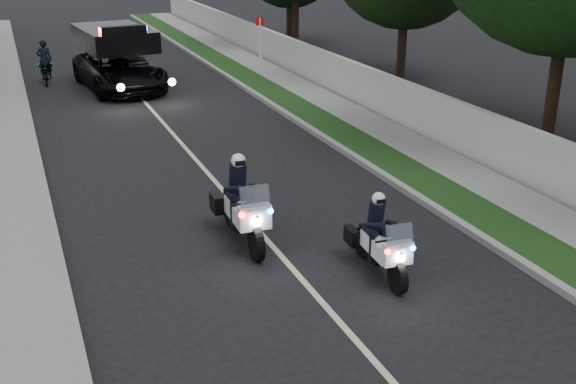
# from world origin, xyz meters

# --- Properties ---
(ground) EXTENTS (120.00, 120.00, 0.00)m
(ground) POSITION_xyz_m (0.00, 0.00, 0.00)
(ground) COLOR black
(ground) RESTS_ON ground
(curb_right) EXTENTS (0.20, 60.00, 0.15)m
(curb_right) POSITION_xyz_m (4.10, 10.00, 0.07)
(curb_right) COLOR gray
(curb_right) RESTS_ON ground
(grass_verge) EXTENTS (1.20, 60.00, 0.16)m
(grass_verge) POSITION_xyz_m (4.80, 10.00, 0.08)
(grass_verge) COLOR #193814
(grass_verge) RESTS_ON ground
(sidewalk_right) EXTENTS (1.40, 60.00, 0.16)m
(sidewalk_right) POSITION_xyz_m (6.10, 10.00, 0.08)
(sidewalk_right) COLOR gray
(sidewalk_right) RESTS_ON ground
(property_wall) EXTENTS (0.22, 60.00, 1.50)m
(property_wall) POSITION_xyz_m (7.10, 10.00, 0.75)
(property_wall) COLOR beige
(property_wall) RESTS_ON ground
(curb_left) EXTENTS (0.20, 60.00, 0.15)m
(curb_left) POSITION_xyz_m (-4.10, 10.00, 0.07)
(curb_left) COLOR gray
(curb_left) RESTS_ON ground
(lane_marking) EXTENTS (0.12, 50.00, 0.01)m
(lane_marking) POSITION_xyz_m (0.00, 10.00, 0.00)
(lane_marking) COLOR #BFB78C
(lane_marking) RESTS_ON ground
(police_moto_left) EXTENTS (0.83, 2.21, 1.86)m
(police_moto_left) POSITION_xyz_m (-0.48, 1.57, 0.00)
(police_moto_left) COLOR silver
(police_moto_left) RESTS_ON ground
(police_moto_right) EXTENTS (0.78, 1.90, 1.58)m
(police_moto_right) POSITION_xyz_m (1.44, -0.72, 0.00)
(police_moto_right) COLOR white
(police_moto_right) RESTS_ON ground
(police_suv) EXTENTS (3.25, 5.98, 2.78)m
(police_suv) POSITION_xyz_m (-0.45, 16.88, 0.00)
(police_suv) COLOR black
(police_suv) RESTS_ON ground
(bicycle) EXTENTS (0.74, 1.81, 0.93)m
(bicycle) POSITION_xyz_m (-3.10, 18.99, 0.00)
(bicycle) COLOR black
(bicycle) RESTS_ON ground
(cyclist) EXTENTS (0.58, 0.39, 1.59)m
(cyclist) POSITION_xyz_m (-3.10, 18.99, 0.00)
(cyclist) COLOR black
(cyclist) RESTS_ON ground
(sign_post) EXTENTS (0.45, 0.45, 2.42)m
(sign_post) POSITION_xyz_m (6.00, 18.31, 0.00)
(sign_post) COLOR #A10B22
(sign_post) RESTS_ON ground
(tree_right_b) EXTENTS (10.16, 10.16, 12.87)m
(tree_right_b) POSITION_xyz_m (9.46, 3.92, 0.00)
(tree_right_b) COLOR #1B4015
(tree_right_b) RESTS_ON ground
(tree_right_c) EXTENTS (6.87, 6.87, 10.45)m
(tree_right_c) POSITION_xyz_m (10.18, 13.21, 0.00)
(tree_right_c) COLOR #173310
(tree_right_c) RESTS_ON ground
(tree_right_d) EXTENTS (8.53, 8.53, 11.24)m
(tree_right_d) POSITION_xyz_m (9.64, 22.94, 0.00)
(tree_right_d) COLOR #1B3612
(tree_right_d) RESTS_ON ground
(tree_right_e) EXTENTS (5.87, 5.87, 9.06)m
(tree_right_e) POSITION_xyz_m (9.86, 24.26, 0.00)
(tree_right_e) COLOR #133510
(tree_right_e) RESTS_ON ground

